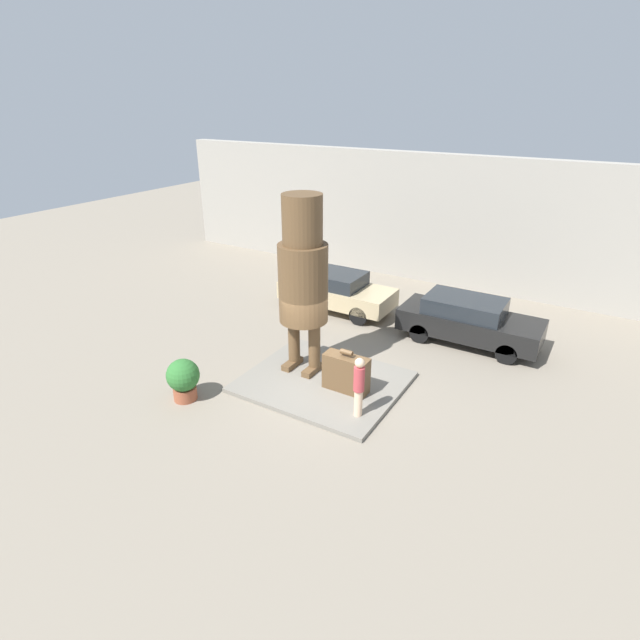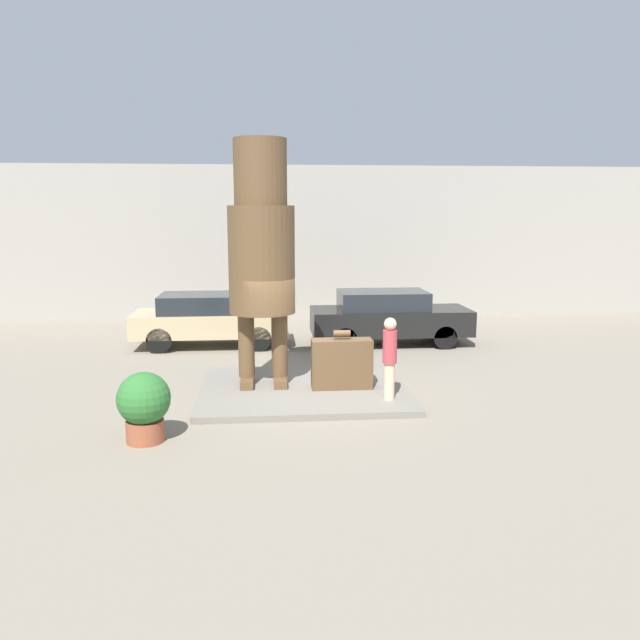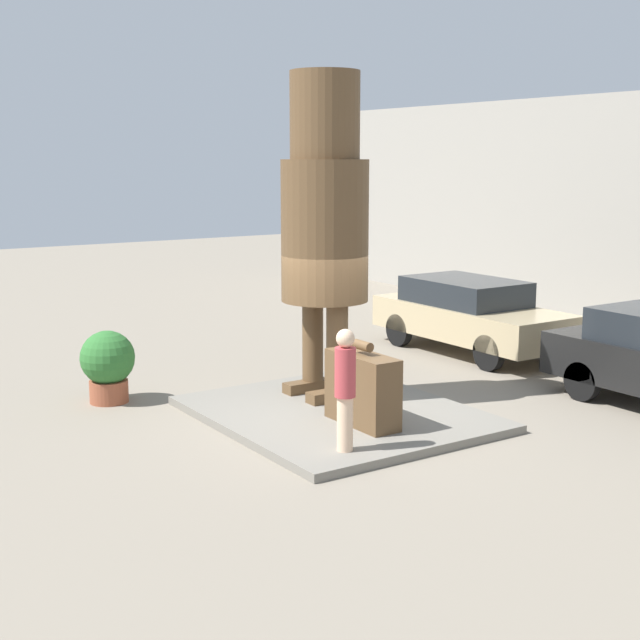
# 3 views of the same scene
# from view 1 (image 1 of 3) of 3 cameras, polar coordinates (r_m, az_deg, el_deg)

# --- Properties ---
(ground_plane) EXTENTS (60.00, 60.00, 0.00)m
(ground_plane) POSITION_cam_1_polar(r_m,az_deg,el_deg) (14.88, 0.35, -7.30)
(ground_plane) COLOR gray
(pedestal) EXTENTS (4.47, 3.80, 0.13)m
(pedestal) POSITION_cam_1_polar(r_m,az_deg,el_deg) (14.85, 0.35, -7.08)
(pedestal) COLOR slate
(pedestal) RESTS_ON ground_plane
(building_backdrop) EXTENTS (28.00, 0.60, 5.59)m
(building_backdrop) POSITION_cam_1_polar(r_m,az_deg,el_deg) (22.75, 14.08, 10.93)
(building_backdrop) COLOR gray
(building_backdrop) RESTS_ON ground_plane
(statue_figure) EXTENTS (1.43, 1.43, 5.29)m
(statue_figure) POSITION_cam_1_polar(r_m,az_deg,el_deg) (14.17, -1.95, 5.47)
(statue_figure) COLOR brown
(statue_figure) RESTS_ON pedestal
(giant_suitcase) EXTENTS (1.31, 0.49, 1.28)m
(giant_suitcase) POSITION_cam_1_polar(r_m,az_deg,el_deg) (14.10, 3.00, -6.07)
(giant_suitcase) COLOR brown
(giant_suitcase) RESTS_ON pedestal
(tourist) EXTENTS (0.29, 0.29, 1.69)m
(tourist) POSITION_cam_1_polar(r_m,az_deg,el_deg) (12.87, 4.47, -7.38)
(tourist) COLOR beige
(tourist) RESTS_ON pedestal
(parked_car_tan) EXTENTS (4.48, 1.84, 1.54)m
(parked_car_tan) POSITION_cam_1_polar(r_m,az_deg,el_deg) (19.58, 1.79, 3.48)
(parked_car_tan) COLOR tan
(parked_car_tan) RESTS_ON ground_plane
(parked_car_black) EXTENTS (4.67, 1.81, 1.60)m
(parked_car_black) POSITION_cam_1_polar(r_m,az_deg,el_deg) (17.61, 16.59, 0.01)
(parked_car_black) COLOR black
(parked_car_black) RESTS_ON ground_plane
(planter_pot) EXTENTS (0.91, 0.91, 1.22)m
(planter_pot) POSITION_cam_1_polar(r_m,az_deg,el_deg) (14.36, -15.35, -6.44)
(planter_pot) COLOR brown
(planter_pot) RESTS_ON ground_plane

